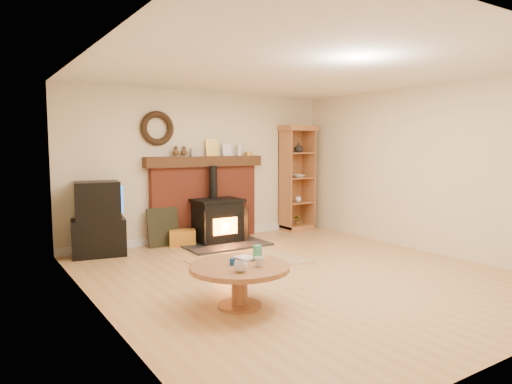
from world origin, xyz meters
TOP-DOWN VIEW (x-y plane):
  - ground at (0.00, 0.00)m, footprint 5.50×5.50m
  - room_shell at (-0.02, 0.09)m, footprint 5.02×5.52m
  - chimney_breast at (0.00, 2.67)m, footprint 2.20×0.22m
  - wood_stove at (0.05, 2.28)m, footprint 1.40×1.00m
  - area_rug at (-0.18, 0.92)m, footprint 1.61×1.13m
  - tv_unit at (-1.90, 2.47)m, footprint 0.85×0.66m
  - curio_cabinet at (1.95, 2.56)m, footprint 0.66×0.48m
  - firelog_box at (-0.56, 2.40)m, footprint 0.49×0.40m
  - leaning_painting at (-0.84, 2.55)m, footprint 0.54×0.14m
  - fire_tools at (0.72, 2.50)m, footprint 0.16×0.16m
  - coffee_table at (-1.25, -0.62)m, footprint 1.04×1.04m

SIDE VIEW (x-z plane):
  - ground at x=0.00m, z-range 0.00..0.00m
  - area_rug at x=-0.18m, z-range 0.00..0.01m
  - fire_tools at x=0.72m, z-range -0.24..0.46m
  - firelog_box at x=-0.56m, z-range 0.00..0.27m
  - leaning_painting at x=-0.84m, z-range 0.00..0.64m
  - coffee_table at x=-1.25m, z-range 0.06..0.66m
  - wood_stove at x=0.05m, z-range -0.29..1.03m
  - tv_unit at x=-1.90m, z-range -0.02..1.10m
  - chimney_breast at x=0.00m, z-range -0.09..1.69m
  - curio_cabinet at x=1.95m, z-range 0.00..2.06m
  - room_shell at x=-0.02m, z-range 0.41..3.02m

